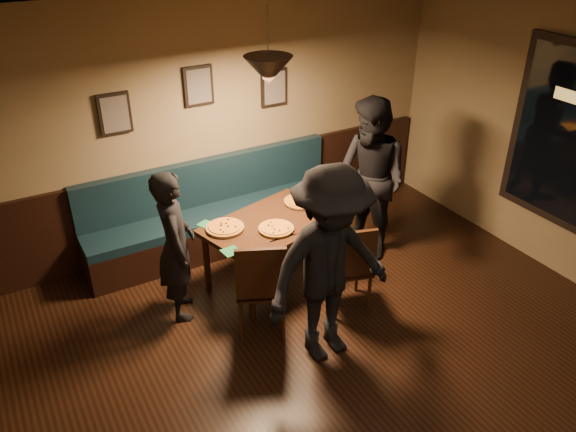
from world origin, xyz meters
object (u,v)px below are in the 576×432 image
object	(u,v)px
chair_near_left	(261,284)
chair_near_right	(347,264)
dining_table	(271,251)
diner_left	(176,246)
booth_bench	(217,209)
diner_front	(330,267)
diner_right	(370,180)
tabasco_bottle	(323,208)
soda_glass	(340,214)

from	to	relation	value
chair_near_left	chair_near_right	xyz separation A→B (m)	(0.89, -0.10, -0.03)
dining_table	diner_left	size ratio (longest dim) A/B	0.87
booth_bench	diner_left	size ratio (longest dim) A/B	1.98
diner_left	diner_front	xyz separation A→B (m)	(0.93, -1.18, 0.15)
diner_front	diner_left	bearing A→B (deg)	126.11
diner_left	diner_right	xyz separation A→B (m)	(2.22, -0.01, 0.15)
booth_bench	tabasco_bottle	distance (m)	1.28
booth_bench	chair_near_left	bearing A→B (deg)	-98.23
dining_table	soda_glass	distance (m)	0.83
diner_right	chair_near_left	bearing A→B (deg)	-77.43
booth_bench	diner_front	size ratio (longest dim) A/B	1.65
chair_near_left	soda_glass	bearing A→B (deg)	40.36
chair_near_left	booth_bench	bearing A→B (deg)	106.37
dining_table	chair_near_left	distance (m)	0.79
diner_right	tabasco_bottle	world-z (taller)	diner_right
booth_bench	chair_near_left	xyz separation A→B (m)	(-0.22, -1.51, 0.00)
chair_near_right	soda_glass	size ratio (longest dim) A/B	5.93
dining_table	diner_right	distance (m)	1.33
booth_bench	soda_glass	world-z (taller)	booth_bench
booth_bench	chair_near_left	world-z (taller)	chair_near_left
chair_near_left	soda_glass	xyz separation A→B (m)	(1.07, 0.30, 0.29)
booth_bench	diner_right	xyz separation A→B (m)	(1.44, -0.92, 0.40)
diner_right	diner_front	size ratio (longest dim) A/B	1.00
chair_near_left	diner_left	bearing A→B (deg)	157.86
diner_left	soda_glass	world-z (taller)	diner_left
chair_near_right	diner_right	distance (m)	1.12
chair_near_left	diner_right	bearing A→B (deg)	44.33
tabasco_bottle	diner_left	bearing A→B (deg)	177.67
chair_near_right	tabasco_bottle	bearing A→B (deg)	95.23
dining_table	chair_near_right	world-z (taller)	chair_near_right
chair_near_left	diner_right	distance (m)	1.80
chair_near_left	diner_front	world-z (taller)	diner_front
chair_near_left	chair_near_right	world-z (taller)	chair_near_left
dining_table	diner_left	bearing A→B (deg)	166.39
tabasco_bottle	chair_near_right	bearing A→B (deg)	-101.28
dining_table	diner_front	xyz separation A→B (m)	(-0.09, -1.20, 0.56)
chair_near_right	soda_glass	distance (m)	0.54
diner_left	booth_bench	bearing A→B (deg)	-25.59
chair_near_left	diner_front	xyz separation A→B (m)	(0.36, -0.58, 0.41)
diner_left	soda_glass	distance (m)	1.67
booth_bench	diner_front	bearing A→B (deg)	-86.17
diner_right	diner_left	bearing A→B (deg)	-97.44
booth_bench	diner_front	xyz separation A→B (m)	(0.14, -2.08, 0.41)
diner_front	tabasco_bottle	distance (m)	1.30
booth_bench	soda_glass	xyz separation A→B (m)	(0.85, -1.21, 0.29)
diner_front	booth_bench	bearing A→B (deg)	91.79
dining_table	soda_glass	world-z (taller)	soda_glass
soda_glass	diner_right	bearing A→B (deg)	26.51
chair_near_left	diner_left	world-z (taller)	diner_left
chair_near_left	chair_near_right	size ratio (longest dim) A/B	1.05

